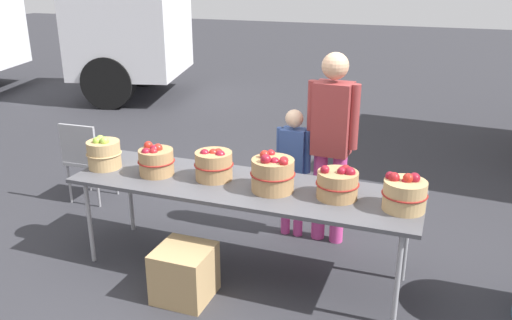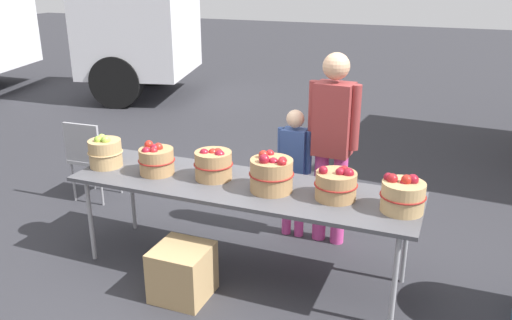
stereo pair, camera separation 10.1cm
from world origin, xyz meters
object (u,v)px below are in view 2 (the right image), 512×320
object	(u,v)px
apple_basket_red_0	(156,160)
apple_basket_red_3	(336,184)
apple_basket_green_0	(105,152)
apple_basket_red_4	(403,195)
market_table	(242,189)
apple_basket_red_1	(213,164)
vendor_adult	(333,135)
folding_chair	(90,154)
apple_basket_red_2	(271,174)
child_customer	(294,163)
produce_crate	(183,272)

from	to	relation	value
apple_basket_red_0	apple_basket_red_3	size ratio (longest dim) A/B	0.94
apple_basket_green_0	apple_basket_red_4	bearing A→B (deg)	0.65
market_table	apple_basket_red_1	xyz separation A→B (m)	(-0.25, 0.04, 0.16)
vendor_adult	folding_chair	distance (m)	2.57
apple_basket_red_2	apple_basket_red_4	xyz separation A→B (m)	(0.95, -0.00, -0.02)
apple_basket_red_3	folding_chair	world-z (taller)	apple_basket_red_3
apple_basket_green_0	child_customer	xyz separation A→B (m)	(1.40, 0.79, -0.18)
vendor_adult	child_customer	distance (m)	0.44
apple_basket_green_0	apple_basket_red_3	size ratio (longest dim) A/B	0.92
market_table	apple_basket_red_2	world-z (taller)	apple_basket_red_2
apple_basket_green_0	vendor_adult	bearing A→B (deg)	24.75
child_customer	apple_basket_red_4	bearing A→B (deg)	143.31
vendor_adult	produce_crate	bearing A→B (deg)	61.31
apple_basket_red_3	folding_chair	size ratio (longest dim) A/B	0.37
produce_crate	apple_basket_red_2	bearing A→B (deg)	42.26
vendor_adult	produce_crate	distance (m)	1.67
vendor_adult	apple_basket_red_0	bearing A→B (deg)	35.71
apple_basket_red_2	apple_basket_red_1	bearing A→B (deg)	173.57
vendor_adult	produce_crate	world-z (taller)	vendor_adult
apple_basket_red_0	apple_basket_red_2	size ratio (longest dim) A/B	0.88
vendor_adult	folding_chair	world-z (taller)	vendor_adult
apple_basket_red_0	vendor_adult	xyz separation A→B (m)	(1.25, 0.78, 0.12)
apple_basket_red_2	child_customer	xyz separation A→B (m)	(-0.06, 0.76, -0.19)
folding_chair	market_table	bearing A→B (deg)	158.35
child_customer	apple_basket_red_0	bearing A→B (deg)	40.10
apple_basket_green_0	apple_basket_red_4	xyz separation A→B (m)	(2.41, 0.03, -0.01)
child_customer	folding_chair	xyz separation A→B (m)	(-2.19, -0.03, -0.19)
apple_basket_red_1	child_customer	distance (m)	0.85
apple_basket_green_0	folding_chair	size ratio (longest dim) A/B	0.34
child_customer	folding_chair	world-z (taller)	child_customer
child_customer	apple_basket_red_1	bearing A→B (deg)	57.90
apple_basket_red_3	child_customer	xyz separation A→B (m)	(-0.55, 0.72, -0.17)
apple_basket_red_0	folding_chair	world-z (taller)	apple_basket_red_0
market_table	child_customer	size ratio (longest dim) A/B	2.29
market_table	folding_chair	xyz separation A→B (m)	(-2.00, 0.70, -0.21)
market_table	apple_basket_red_4	distance (m)	1.21
apple_basket_red_1	produce_crate	size ratio (longest dim) A/B	0.78
child_customer	apple_basket_red_2	bearing A→B (deg)	94.91
apple_basket_red_1	apple_basket_red_4	distance (m)	1.45
vendor_adult	produce_crate	size ratio (longest dim) A/B	4.22
apple_basket_red_1	vendor_adult	world-z (taller)	vendor_adult
apple_basket_green_0	apple_basket_red_2	bearing A→B (deg)	1.10
apple_basket_green_0	apple_basket_red_0	size ratio (longest dim) A/B	0.98
apple_basket_red_2	produce_crate	world-z (taller)	apple_basket_red_2
vendor_adult	child_customer	xyz separation A→B (m)	(-0.33, -0.01, -0.30)
apple_basket_red_0	apple_basket_red_3	distance (m)	1.46
apple_basket_red_2	child_customer	distance (m)	0.78
apple_basket_red_0	apple_basket_red_3	bearing A→B (deg)	1.87
apple_basket_red_0	produce_crate	bearing A→B (deg)	-44.98
apple_basket_red_4	apple_basket_red_3	bearing A→B (deg)	175.53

